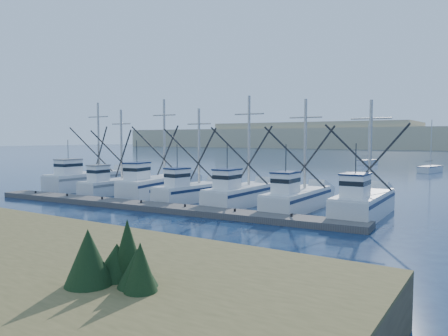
{
  "coord_description": "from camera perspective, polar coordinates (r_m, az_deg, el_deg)",
  "views": [
    {
      "loc": [
        13.94,
        -17.76,
        5.36
      ],
      "look_at": [
        -2.54,
        8.0,
        3.22
      ],
      "focal_mm": 35.0,
      "sensor_mm": 36.0,
      "label": 1
    }
  ],
  "objects": [
    {
      "name": "ground",
      "position": [
        23.21,
        -5.44,
        -9.37
      ],
      "size": [
        500.0,
        500.0,
        0.0
      ],
      "primitive_type": "plane",
      "color": "#0D1D3B",
      "rests_on": "ground"
    },
    {
      "name": "floating_dock",
      "position": [
        33.13,
        -9.43,
        -5.0
      ],
      "size": [
        31.79,
        4.15,
        0.42
      ],
      "primitive_type": "cube",
      "rotation": [
        0.0,
        0.0,
        0.06
      ],
      "color": "#58544F",
      "rests_on": "ground"
    },
    {
      "name": "trawler_fleet",
      "position": [
        37.2,
        -4.53,
        -2.79
      ],
      "size": [
        30.99,
        9.25,
        9.01
      ],
      "color": "silver",
      "rests_on": "ground"
    },
    {
      "name": "sailboat_near",
      "position": [
        74.27,
        25.31,
        -0.14
      ],
      "size": [
        3.0,
        6.02,
        8.1
      ],
      "rotation": [
        0.0,
        0.0,
        -0.22
      ],
      "color": "silver",
      "rests_on": "ground"
    },
    {
      "name": "sailboat_far",
      "position": [
        90.43,
        18.24,
        0.72
      ],
      "size": [
        2.86,
        5.48,
        8.1
      ],
      "rotation": [
        0.0,
        0.0,
        -0.24
      ],
      "color": "silver",
      "rests_on": "ground"
    }
  ]
}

